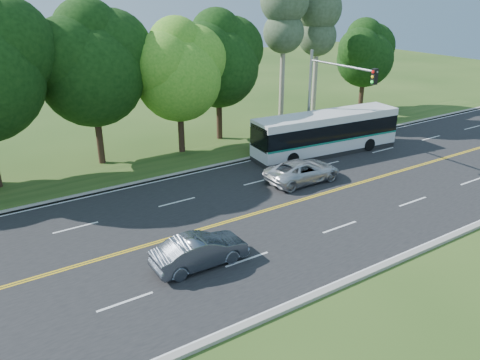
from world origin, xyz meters
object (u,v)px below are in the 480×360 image
traffic_signal (328,88)px  sedan (200,251)px  suv (303,171)px  transit_bus (326,134)px

traffic_signal → sedan: 17.03m
sedan → suv: sedan is taller
sedan → suv: 10.83m
traffic_signal → transit_bus: size_ratio=0.63×
transit_bus → sedan: (-14.44, -8.13, -0.74)m
traffic_signal → sedan: size_ratio=1.69×
traffic_signal → suv: (-4.74, -3.30, -3.98)m
traffic_signal → sedan: bearing=-150.4°
traffic_signal → suv: bearing=-145.1°
traffic_signal → transit_bus: traffic_signal is taller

